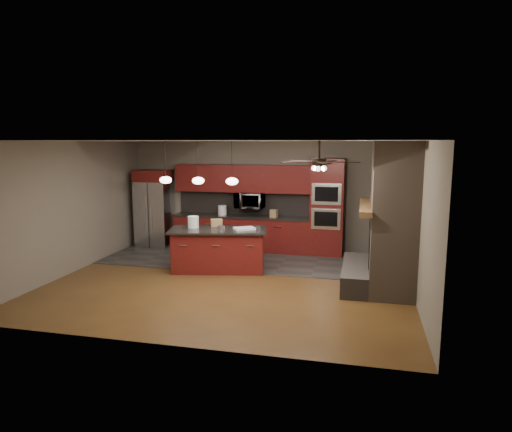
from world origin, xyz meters
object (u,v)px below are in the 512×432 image
(paint_tray, at_px, (244,228))
(microwave, at_px, (250,200))
(oven_tower, at_px, (327,207))
(cardboard_box, at_px, (216,223))
(white_bucket, at_px, (193,222))
(counter_box, at_px, (274,213))
(kitchen_island, at_px, (219,250))
(counter_bucket, at_px, (222,210))
(refrigerator, at_px, (154,208))
(paint_can, at_px, (221,228))

(paint_tray, bearing_deg, microwave, 69.53)
(oven_tower, xyz_separation_m, cardboard_box, (-2.32, -1.64, -0.19))
(white_bucket, bearing_deg, paint_tray, 3.18)
(oven_tower, bearing_deg, counter_box, -178.15)
(microwave, height_order, white_bucket, microwave)
(kitchen_island, distance_m, white_bucket, 0.82)
(counter_bucket, bearing_deg, kitchen_island, -75.16)
(microwave, distance_m, paint_tray, 2.01)
(cardboard_box, bearing_deg, counter_box, 31.59)
(counter_box, bearing_deg, white_bucket, -112.25)
(refrigerator, bearing_deg, white_bucket, -45.88)
(paint_tray, relative_size, cardboard_box, 1.76)
(microwave, distance_m, counter_bucket, 0.78)
(counter_box, bearing_deg, refrigerator, -164.90)
(white_bucket, height_order, paint_can, white_bucket)
(white_bucket, relative_size, paint_can, 1.60)
(refrigerator, distance_m, paint_can, 3.27)
(kitchen_island, bearing_deg, counter_bucket, 93.52)
(microwave, relative_size, refrigerator, 0.36)
(microwave, distance_m, cardboard_box, 1.76)
(oven_tower, relative_size, kitchen_island, 1.07)
(oven_tower, distance_m, counter_bucket, 2.70)
(kitchen_island, height_order, paint_can, paint_can)
(paint_can, bearing_deg, cardboard_box, 118.02)
(microwave, bearing_deg, paint_can, -91.89)
(refrigerator, relative_size, kitchen_island, 0.92)
(oven_tower, height_order, counter_bucket, oven_tower)
(refrigerator, xyz_separation_m, counter_bucket, (1.87, 0.08, 0.00))
(oven_tower, height_order, counter_box, oven_tower)
(oven_tower, distance_m, counter_box, 1.34)
(white_bucket, distance_m, paint_tray, 1.14)
(counter_bucket, bearing_deg, paint_tray, -60.20)
(microwave, relative_size, counter_box, 3.76)
(microwave, height_order, refrigerator, refrigerator)
(microwave, bearing_deg, cardboard_box, -101.57)
(microwave, height_order, counter_bucket, microwave)
(kitchen_island, xyz_separation_m, white_bucket, (-0.57, 0.01, 0.58))
(cardboard_box, bearing_deg, paint_can, -88.30)
(oven_tower, bearing_deg, kitchen_island, -137.87)
(white_bucket, bearing_deg, cardboard_box, 36.30)
(cardboard_box, distance_m, counter_bucket, 1.69)
(white_bucket, height_order, paint_tray, white_bucket)
(kitchen_island, distance_m, paint_can, 0.56)
(kitchen_island, bearing_deg, oven_tower, 30.81)
(counter_box, bearing_deg, paint_can, -94.45)
(refrigerator, xyz_separation_m, paint_can, (2.52, -2.08, -0.05))
(paint_tray, relative_size, counter_bucket, 1.73)
(paint_tray, distance_m, counter_box, 1.87)
(oven_tower, distance_m, paint_can, 2.98)
(paint_can, height_order, paint_tray, paint_can)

